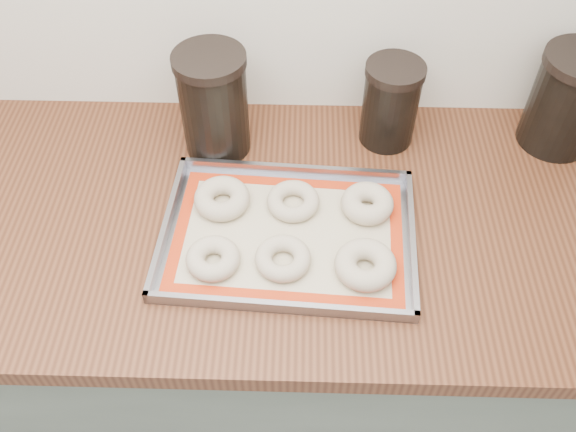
{
  "coord_description": "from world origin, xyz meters",
  "views": [
    {
      "loc": [
        -0.22,
        0.92,
        1.78
      ],
      "look_at": [
        -0.24,
        1.62,
        0.96
      ],
      "focal_mm": 38.0,
      "sensor_mm": 36.0,
      "label": 1
    }
  ],
  "objects_px": {
    "bagel_front_left": "(213,259)",
    "canister_mid": "(390,103)",
    "bagel_back_mid": "(293,201)",
    "bagel_back_right": "(367,203)",
    "bagel_back_left": "(222,198)",
    "canister_right": "(568,100)",
    "bagel_front_right": "(365,265)",
    "bagel_front_mid": "(283,258)",
    "baking_tray": "(288,235)",
    "canister_left": "(214,104)"
  },
  "relations": [
    {
      "from": "bagel_back_right",
      "to": "bagel_back_mid",
      "type": "bearing_deg",
      "value": 177.56
    },
    {
      "from": "bagel_front_right",
      "to": "canister_right",
      "type": "xyz_separation_m",
      "value": [
        0.42,
        0.36,
        0.08
      ]
    },
    {
      "from": "bagel_front_right",
      "to": "canister_left",
      "type": "bearing_deg",
      "value": 132.19
    },
    {
      "from": "bagel_front_left",
      "to": "canister_left",
      "type": "distance_m",
      "value": 0.32
    },
    {
      "from": "baking_tray",
      "to": "bagel_back_left",
      "type": "xyz_separation_m",
      "value": [
        -0.13,
        0.07,
        0.02
      ]
    },
    {
      "from": "bagel_front_right",
      "to": "canister_left",
      "type": "distance_m",
      "value": 0.44
    },
    {
      "from": "canister_right",
      "to": "canister_mid",
      "type": "bearing_deg",
      "value": -179.69
    },
    {
      "from": "bagel_back_left",
      "to": "bagel_front_left",
      "type": "bearing_deg",
      "value": -90.91
    },
    {
      "from": "bagel_front_mid",
      "to": "baking_tray",
      "type": "bearing_deg",
      "value": 83.59
    },
    {
      "from": "canister_right",
      "to": "bagel_back_right",
      "type": "bearing_deg",
      "value": -152.2
    },
    {
      "from": "bagel_front_right",
      "to": "bagel_back_left",
      "type": "relative_size",
      "value": 1.02
    },
    {
      "from": "canister_left",
      "to": "canister_right",
      "type": "bearing_deg",
      "value": 3.08
    },
    {
      "from": "bagel_front_left",
      "to": "canister_right",
      "type": "distance_m",
      "value": 0.77
    },
    {
      "from": "bagel_back_mid",
      "to": "bagel_front_right",
      "type": "bearing_deg",
      "value": -49.17
    },
    {
      "from": "bagel_back_left",
      "to": "canister_right",
      "type": "xyz_separation_m",
      "value": [
        0.68,
        0.21,
        0.08
      ]
    },
    {
      "from": "bagel_front_mid",
      "to": "bagel_front_right",
      "type": "relative_size",
      "value": 0.91
    },
    {
      "from": "canister_right",
      "to": "bagel_front_right",
      "type": "bearing_deg",
      "value": -139.47
    },
    {
      "from": "bagel_front_left",
      "to": "canister_mid",
      "type": "height_order",
      "value": "canister_mid"
    },
    {
      "from": "bagel_back_right",
      "to": "bagel_front_right",
      "type": "bearing_deg",
      "value": -94.57
    },
    {
      "from": "bagel_front_mid",
      "to": "bagel_front_right",
      "type": "height_order",
      "value": "bagel_front_right"
    },
    {
      "from": "bagel_back_left",
      "to": "canister_mid",
      "type": "bearing_deg",
      "value": 32.15
    },
    {
      "from": "canister_mid",
      "to": "bagel_front_left",
      "type": "bearing_deg",
      "value": -133.59
    },
    {
      "from": "bagel_front_mid",
      "to": "canister_right",
      "type": "distance_m",
      "value": 0.66
    },
    {
      "from": "bagel_back_mid",
      "to": "bagel_back_right",
      "type": "distance_m",
      "value": 0.14
    },
    {
      "from": "bagel_front_left",
      "to": "bagel_front_right",
      "type": "distance_m",
      "value": 0.27
    },
    {
      "from": "bagel_back_left",
      "to": "baking_tray",
      "type": "bearing_deg",
      "value": -29.47
    },
    {
      "from": "bagel_back_right",
      "to": "canister_left",
      "type": "bearing_deg",
      "value": 149.63
    },
    {
      "from": "baking_tray",
      "to": "canister_left",
      "type": "relative_size",
      "value": 2.13
    },
    {
      "from": "bagel_back_right",
      "to": "canister_mid",
      "type": "height_order",
      "value": "canister_mid"
    },
    {
      "from": "bagel_front_right",
      "to": "bagel_back_right",
      "type": "distance_m",
      "value": 0.14
    },
    {
      "from": "bagel_front_right",
      "to": "canister_mid",
      "type": "bearing_deg",
      "value": 79.81
    },
    {
      "from": "bagel_front_left",
      "to": "baking_tray",
      "type": "bearing_deg",
      "value": 27.84
    },
    {
      "from": "bagel_front_right",
      "to": "canister_mid",
      "type": "distance_m",
      "value": 0.37
    },
    {
      "from": "bagel_front_left",
      "to": "bagel_back_right",
      "type": "relative_size",
      "value": 0.96
    },
    {
      "from": "canister_mid",
      "to": "canister_right",
      "type": "height_order",
      "value": "canister_right"
    },
    {
      "from": "bagel_back_mid",
      "to": "bagel_back_right",
      "type": "height_order",
      "value": "bagel_back_right"
    },
    {
      "from": "bagel_front_left",
      "to": "canister_mid",
      "type": "distance_m",
      "value": 0.48
    },
    {
      "from": "bagel_front_mid",
      "to": "canister_left",
      "type": "bearing_deg",
      "value": 115.42
    },
    {
      "from": "bagel_back_right",
      "to": "canister_right",
      "type": "xyz_separation_m",
      "value": [
        0.41,
        0.21,
        0.08
      ]
    },
    {
      "from": "canister_right",
      "to": "bagel_back_mid",
      "type": "bearing_deg",
      "value": -159.13
    },
    {
      "from": "bagel_front_mid",
      "to": "bagel_back_right",
      "type": "distance_m",
      "value": 0.2
    },
    {
      "from": "canister_mid",
      "to": "bagel_back_mid",
      "type": "bearing_deg",
      "value": -133.01
    },
    {
      "from": "bagel_front_right",
      "to": "bagel_back_right",
      "type": "height_order",
      "value": "same"
    },
    {
      "from": "bagel_front_mid",
      "to": "canister_mid",
      "type": "distance_m",
      "value": 0.41
    },
    {
      "from": "baking_tray",
      "to": "canister_left",
      "type": "bearing_deg",
      "value": 122.24
    },
    {
      "from": "canister_mid",
      "to": "bagel_back_right",
      "type": "bearing_deg",
      "value": -103.88
    },
    {
      "from": "bagel_front_right",
      "to": "bagel_front_left",
      "type": "bearing_deg",
      "value": 178.21
    },
    {
      "from": "baking_tray",
      "to": "bagel_back_mid",
      "type": "xyz_separation_m",
      "value": [
        0.01,
        0.07,
        0.01
      ]
    },
    {
      "from": "bagel_front_mid",
      "to": "bagel_back_mid",
      "type": "distance_m",
      "value": 0.14
    },
    {
      "from": "baking_tray",
      "to": "bagel_front_mid",
      "type": "relative_size",
      "value": 4.84
    }
  ]
}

